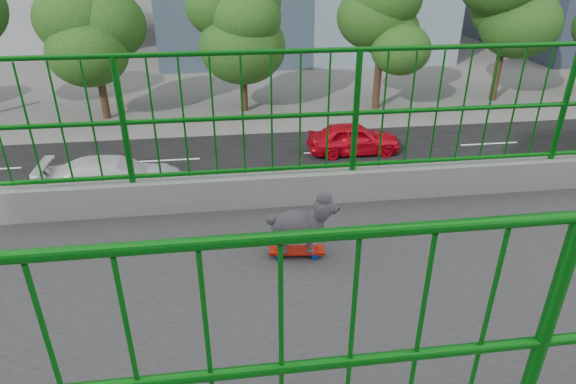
{
  "coord_description": "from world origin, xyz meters",
  "views": [
    {
      "loc": [
        2.66,
        2.86,
        9.21
      ],
      "look_at": [
        -1.41,
        3.39,
        7.1
      ],
      "focal_mm": 30.59,
      "sensor_mm": 36.0,
      "label": 1
    }
  ],
  "objects_px": {
    "car_0": "(516,319)",
    "car_1": "(345,259)",
    "skateboard": "(297,251)",
    "car_3": "(115,178)",
    "car_4": "(354,138)",
    "poodle": "(301,222)"
  },
  "relations": [
    {
      "from": "car_0",
      "to": "car_1",
      "type": "xyz_separation_m",
      "value": [
        -3.2,
        -3.62,
        -0.07
      ]
    },
    {
      "from": "car_3",
      "to": "car_4",
      "type": "xyz_separation_m",
      "value": [
        -3.2,
        10.54,
        -0.06
      ]
    },
    {
      "from": "car_4",
      "to": "car_0",
      "type": "bearing_deg",
      "value": -175.94
    },
    {
      "from": "car_0",
      "to": "car_4",
      "type": "xyz_separation_m",
      "value": [
        -12.8,
        -0.91,
        0.01
      ]
    },
    {
      "from": "poodle",
      "to": "car_4",
      "type": "bearing_deg",
      "value": 170.08
    },
    {
      "from": "car_0",
      "to": "car_3",
      "type": "distance_m",
      "value": 14.94
    },
    {
      "from": "car_3",
      "to": "skateboard",
      "type": "bearing_deg",
      "value": -161.62
    },
    {
      "from": "skateboard",
      "to": "car_1",
      "type": "relative_size",
      "value": 0.11
    },
    {
      "from": "car_1",
      "to": "poodle",
      "type": "bearing_deg",
      "value": -17.71
    },
    {
      "from": "skateboard",
      "to": "car_1",
      "type": "bearing_deg",
      "value": 168.89
    },
    {
      "from": "skateboard",
      "to": "car_4",
      "type": "height_order",
      "value": "skateboard"
    },
    {
      "from": "poodle",
      "to": "car_4",
      "type": "xyz_separation_m",
      "value": [
        -18.3,
        5.49,
        -6.55
      ]
    },
    {
      "from": "car_1",
      "to": "car_3",
      "type": "relative_size",
      "value": 0.73
    },
    {
      "from": "skateboard",
      "to": "car_4",
      "type": "xyz_separation_m",
      "value": [
        -18.3,
        5.52,
        -6.29
      ]
    },
    {
      "from": "skateboard",
      "to": "poodle",
      "type": "height_order",
      "value": "poodle"
    },
    {
      "from": "car_0",
      "to": "car_4",
      "type": "height_order",
      "value": "car_4"
    },
    {
      "from": "skateboard",
      "to": "car_3",
      "type": "distance_m",
      "value": 17.09
    },
    {
      "from": "skateboard",
      "to": "car_4",
      "type": "relative_size",
      "value": 0.1
    },
    {
      "from": "poodle",
      "to": "car_4",
      "type": "height_order",
      "value": "poodle"
    },
    {
      "from": "poodle",
      "to": "car_0",
      "type": "bearing_deg",
      "value": 137.46
    },
    {
      "from": "skateboard",
      "to": "car_4",
      "type": "distance_m",
      "value": 20.12
    },
    {
      "from": "skateboard",
      "to": "car_1",
      "type": "xyz_separation_m",
      "value": [
        -8.7,
        2.81,
        -6.38
      ]
    }
  ]
}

